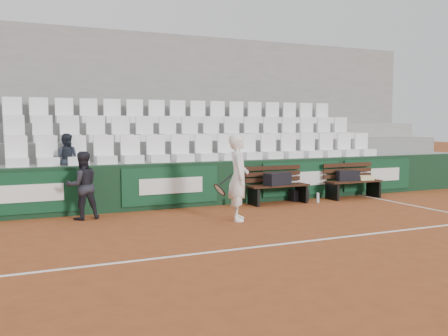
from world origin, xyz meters
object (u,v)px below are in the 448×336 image
at_px(bench_right, 353,189).
at_px(tennis_player, 238,177).
at_px(sports_bag_ground, 299,195).
at_px(spectator_c, 65,139).
at_px(bench_left, 278,194).
at_px(sports_bag_left, 278,179).
at_px(sports_bag_right, 348,176).
at_px(water_bottle_far, 318,198).
at_px(ball_kid, 82,186).
at_px(water_bottle_near, 235,201).

bearing_deg(bench_right, tennis_player, -160.21).
relative_size(sports_bag_ground, spectator_c, 0.39).
relative_size(bench_right, spectator_c, 1.34).
height_order(bench_left, sports_bag_left, sports_bag_left).
relative_size(bench_left, sports_bag_right, 2.74).
relative_size(sports_bag_left, water_bottle_far, 2.80).
distance_m(bench_right, sports_bag_left, 2.25).
xyz_separation_m(sports_bag_right, water_bottle_far, (-1.09, -0.28, -0.46)).
bearing_deg(sports_bag_right, ball_kid, -179.08).
height_order(sports_bag_left, water_bottle_near, sports_bag_left).
xyz_separation_m(sports_bag_left, sports_bag_right, (2.06, 0.04, -0.02)).
xyz_separation_m(sports_bag_left, tennis_player, (-1.71, -1.41, 0.25)).
bearing_deg(water_bottle_near, water_bottle_far, -8.03).
bearing_deg(tennis_player, bench_left, 39.65).
xyz_separation_m(sports_bag_ground, tennis_player, (-2.46, -1.65, 0.71)).
bearing_deg(bench_left, bench_right, -0.94).
distance_m(sports_bag_left, ball_kid, 4.46).
distance_m(sports_bag_right, water_bottle_near, 3.16).
height_order(water_bottle_near, water_bottle_far, water_bottle_near).
distance_m(water_bottle_near, ball_kid, 3.43).
distance_m(bench_right, tennis_player, 4.22).
xyz_separation_m(water_bottle_near, water_bottle_far, (2.05, -0.29, -0.01)).
bearing_deg(bench_right, sports_bag_ground, 170.76).
height_order(bench_right, sports_bag_right, sports_bag_right).
bearing_deg(spectator_c, bench_left, -172.97).
relative_size(water_bottle_near, spectator_c, 0.23).
relative_size(sports_bag_right, sports_bag_ground, 1.25).
relative_size(sports_bag_left, spectator_c, 0.59).
distance_m(sports_bag_left, tennis_player, 2.24).
height_order(bench_right, water_bottle_near, bench_right).
xyz_separation_m(water_bottle_near, ball_kid, (-3.38, -0.12, 0.54)).
relative_size(bench_right, tennis_player, 0.89).
relative_size(bench_left, sports_bag_ground, 3.42).
bearing_deg(spectator_c, sports_bag_ground, -169.28).
xyz_separation_m(sports_bag_ground, water_bottle_near, (-1.82, -0.19, -0.01)).
xyz_separation_m(sports_bag_ground, spectator_c, (-5.36, 0.80, 1.43)).
bearing_deg(bench_right, water_bottle_far, -169.11).
distance_m(sports_bag_right, ball_kid, 6.52).
distance_m(sports_bag_left, spectator_c, 4.83).
height_order(sports_bag_left, water_bottle_far, sports_bag_left).
bearing_deg(tennis_player, sports_bag_left, 39.52).
height_order(sports_bag_right, water_bottle_far, sports_bag_right).
relative_size(sports_bag_left, tennis_player, 0.40).
xyz_separation_m(sports_bag_right, spectator_c, (-6.68, 1.00, 0.98)).
bearing_deg(water_bottle_near, bench_left, -0.72).
bearing_deg(bench_left, sports_bag_ground, 16.10).
distance_m(tennis_player, spectator_c, 3.87).
height_order(water_bottle_near, spectator_c, spectator_c).
bearing_deg(ball_kid, water_bottle_far, 170.53).
distance_m(tennis_player, ball_kid, 3.06).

